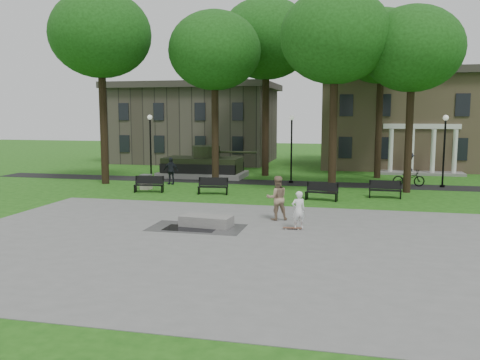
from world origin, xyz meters
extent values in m
plane|color=#1D5012|center=(0.00, 0.00, 0.00)|extent=(120.00, 120.00, 0.00)
cube|color=gray|center=(0.00, -5.00, 0.01)|extent=(22.00, 16.00, 0.02)
cube|color=black|center=(0.00, 12.00, 0.01)|extent=(44.00, 2.60, 0.01)
cube|color=#9E8460|center=(10.00, 26.00, 4.00)|extent=(16.00, 11.00, 8.00)
cube|color=#38332D|center=(10.00, 26.00, 8.30)|extent=(17.00, 12.00, 0.60)
cube|color=silver|center=(10.00, 20.50, 3.80)|extent=(6.00, 0.30, 0.40)
cube|color=#4C443D|center=(-11.00, 26.50, 3.60)|extent=(15.00, 10.00, 7.20)
cylinder|color=black|center=(-12.00, 9.00, 4.48)|extent=(0.52, 0.52, 8.96)
ellipsoid|color=#16410F|center=(-12.00, 9.00, 10.08)|extent=(6.80, 6.80, 5.78)
cylinder|color=black|center=(-4.50, 10.50, 4.00)|extent=(0.48, 0.48, 8.00)
ellipsoid|color=#16410F|center=(-4.50, 10.50, 9.00)|extent=(6.20, 6.20, 5.27)
cylinder|color=black|center=(3.50, 8.50, 4.16)|extent=(0.50, 0.50, 8.32)
ellipsoid|color=#16410F|center=(3.50, 8.50, 9.36)|extent=(6.60, 6.60, 5.61)
cylinder|color=black|center=(8.00, 9.50, 3.84)|extent=(0.46, 0.46, 7.68)
ellipsoid|color=#16410F|center=(8.00, 9.50, 8.64)|extent=(6.00, 6.00, 5.10)
cylinder|color=black|center=(-2.00, 16.00, 4.64)|extent=(0.54, 0.54, 9.28)
ellipsoid|color=#16410F|center=(-2.00, 16.00, 10.44)|extent=(7.20, 7.20, 6.12)
cylinder|color=black|center=(6.50, 16.50, 4.32)|extent=(0.50, 0.50, 8.64)
ellipsoid|color=#16410F|center=(6.50, 16.50, 9.72)|extent=(6.40, 6.40, 5.44)
cylinder|color=black|center=(-10.00, 12.30, 2.20)|extent=(0.12, 0.12, 4.40)
sphere|color=silver|center=(-10.00, 12.30, 4.55)|extent=(0.36, 0.36, 0.36)
cylinder|color=black|center=(-10.00, 12.30, 0.08)|extent=(0.32, 0.32, 0.16)
cylinder|color=black|center=(0.50, 12.30, 2.20)|extent=(0.12, 0.12, 4.40)
sphere|color=silver|center=(0.50, 12.30, 4.55)|extent=(0.36, 0.36, 0.36)
cylinder|color=black|center=(0.50, 12.30, 0.08)|extent=(0.32, 0.32, 0.16)
cylinder|color=black|center=(10.50, 12.30, 2.20)|extent=(0.12, 0.12, 4.40)
sphere|color=silver|center=(10.50, 12.30, 4.55)|extent=(0.36, 0.36, 0.36)
cylinder|color=black|center=(10.50, 12.30, 0.08)|extent=(0.32, 0.32, 0.16)
cube|color=gray|center=(-6.50, 14.00, 0.20)|extent=(6.50, 3.40, 0.40)
cube|color=#242D18|center=(-6.50, 14.00, 0.95)|extent=(5.80, 2.80, 1.10)
cube|color=black|center=(-6.50, 12.65, 0.75)|extent=(5.80, 0.35, 0.70)
cube|color=black|center=(-6.50, 15.35, 0.75)|extent=(5.80, 0.35, 0.70)
cylinder|color=#242D18|center=(-6.20, 14.00, 1.95)|extent=(2.10, 2.10, 0.90)
cylinder|color=#242D18|center=(-3.90, 14.00, 1.95)|extent=(3.20, 0.18, 0.18)
cube|color=black|center=(-1.79, -3.02, 0.02)|extent=(2.20, 1.20, 0.00)
cube|color=gray|center=(-1.27, -2.43, 0.24)|extent=(2.29, 1.22, 0.45)
cube|color=brown|center=(2.40, -2.21, 0.06)|extent=(0.79, 0.27, 0.07)
imported|color=white|center=(2.63, -2.09, 0.82)|extent=(0.69, 0.60, 1.61)
imported|color=#9E8266|center=(1.47, -0.46, 1.03)|extent=(1.19, 1.07, 2.01)
imported|color=black|center=(-7.44, 9.67, 0.93)|extent=(1.11, 0.51, 1.86)
imported|color=black|center=(8.37, 12.27, 0.55)|extent=(2.19, 1.09, 1.10)
imported|color=#21222D|center=(8.37, 12.27, 1.37)|extent=(0.88, 1.29, 1.83)
cube|color=black|center=(-7.47, 5.93, 0.45)|extent=(1.84, 0.68, 0.05)
cube|color=black|center=(-7.47, 6.15, 0.75)|extent=(1.80, 0.38, 0.50)
cube|color=black|center=(-8.32, 5.93, 0.23)|extent=(0.12, 0.45, 0.45)
cube|color=black|center=(-6.62, 5.93, 0.23)|extent=(0.12, 0.45, 0.45)
cube|color=black|center=(-3.42, 6.07, 0.45)|extent=(1.84, 0.65, 0.05)
cube|color=black|center=(-3.42, 6.29, 0.75)|extent=(1.81, 0.35, 0.50)
cube|color=black|center=(-4.27, 6.07, 0.23)|extent=(0.11, 0.45, 0.45)
cube|color=black|center=(-2.57, 6.07, 0.23)|extent=(0.11, 0.45, 0.45)
cube|color=black|center=(3.09, 5.34, 0.45)|extent=(1.85, 0.78, 0.05)
cube|color=black|center=(3.09, 5.56, 0.75)|extent=(1.80, 0.49, 0.50)
cube|color=black|center=(2.24, 5.34, 0.23)|extent=(0.14, 0.45, 0.45)
cube|color=black|center=(3.94, 5.34, 0.23)|extent=(0.14, 0.45, 0.45)
cube|color=black|center=(6.59, 6.97, 0.45)|extent=(1.80, 0.46, 0.05)
cube|color=black|center=(6.59, 7.19, 0.75)|extent=(1.80, 0.17, 0.50)
cube|color=black|center=(5.74, 6.97, 0.23)|extent=(0.06, 0.45, 0.45)
cube|color=black|center=(7.44, 6.97, 0.23)|extent=(0.06, 0.45, 0.45)
cube|color=#BFB39D|center=(-8.15, 7.08, 0.45)|extent=(0.64, 0.64, 0.90)
cube|color=#4C4C4C|center=(-8.15, 7.08, 0.93)|extent=(0.71, 0.71, 0.06)
camera|label=1|loc=(4.91, -22.91, 4.81)|focal=38.00mm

